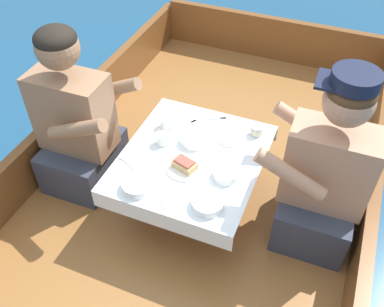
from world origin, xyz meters
The scene contains 23 objects.
ground_plane centered at (0.00, 0.00, 0.00)m, with size 60.00×60.00×0.00m, color navy.
boat_deck centered at (0.00, 0.00, 0.14)m, with size 1.88×3.52×0.28m, color brown.
gunwale_port centered at (-0.91, 0.00, 0.43)m, with size 0.06×3.52×0.30m, color brown.
gunwale_starboard centered at (0.91, 0.00, 0.43)m, with size 0.06×3.52×0.30m, color brown.
bow_coaming centered at (0.00, 1.73, 0.46)m, with size 1.76×0.06×0.35m, color brown.
cockpit_table centered at (0.00, 0.02, 0.60)m, with size 0.71×0.80×0.35m.
person_port centered at (-0.65, -0.03, 0.68)m, with size 0.53×0.45×0.97m.
person_starboard centered at (0.65, 0.09, 0.68)m, with size 0.53×0.45×0.98m.
plate_sandwich centered at (0.00, -0.08, 0.64)m, with size 0.19×0.19×0.01m.
plate_bread centered at (0.14, 0.23, 0.64)m, with size 0.16×0.16×0.01m.
sandwich centered at (0.00, -0.08, 0.67)m, with size 0.13×0.10×0.05m.
bowl_port_near centered at (0.19, -0.26, 0.66)m, with size 0.15×0.15×0.04m.
bowl_starboard_near centered at (-0.03, 0.13, 0.66)m, with size 0.14×0.14×0.04m.
bowl_center_far centered at (-0.16, -0.28, 0.66)m, with size 0.15×0.15×0.04m.
bowl_port_far centered at (0.21, -0.05, 0.66)m, with size 0.12×0.12×0.04m.
coffee_cup_port centered at (-0.18, 0.06, 0.67)m, with size 0.09×0.07×0.06m.
coffee_cup_starboard centered at (-0.22, 0.19, 0.67)m, with size 0.10×0.07×0.06m.
tin_can centered at (0.26, 0.31, 0.66)m, with size 0.07×0.07×0.05m.
utensil_fork_port centered at (-0.12, 0.24, 0.64)m, with size 0.10×0.16×0.00m.
utensil_knife_starboard centered at (0.30, -0.06, 0.64)m, with size 0.06×0.17×0.00m.
utensil_spoon_center centered at (-0.29, -0.15, 0.64)m, with size 0.16×0.08×0.01m.
utensil_knife_port centered at (-0.04, -0.29, 0.64)m, with size 0.13×0.12×0.00m.
utensil_fork_starboard centered at (0.00, 0.35, 0.64)m, with size 0.16×0.09×0.00m.
Camera 1 is at (0.60, -1.45, 2.16)m, focal length 40.00 mm.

